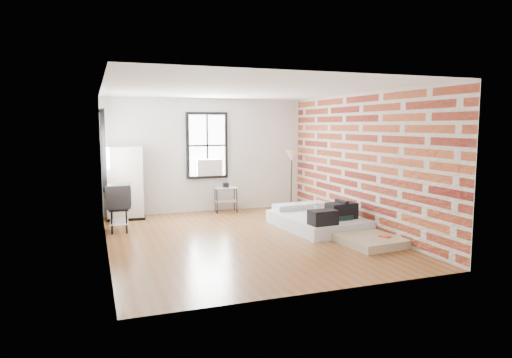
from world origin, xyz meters
name	(u,v)px	position (x,y,z in m)	size (l,w,h in m)	color
ground	(245,238)	(0.00, 0.00, 0.00)	(6.00, 6.00, 0.00)	brown
room_shell	(250,146)	(0.23, 0.36, 1.74)	(5.02, 6.02, 2.80)	silver
mattress_main	(320,220)	(1.75, 0.31, 0.18)	(1.67, 2.16, 0.66)	silver
mattress_bare	(351,232)	(1.91, -0.64, 0.12)	(1.16, 1.96, 0.40)	tan
wardrobe	(125,183)	(-2.00, 2.65, 0.83)	(0.88, 0.56, 1.66)	black
side_table	(226,192)	(0.40, 2.72, 0.50)	(0.61, 0.52, 0.73)	black
floor_lamp	(292,159)	(2.15, 2.65, 1.29)	(0.32, 0.32, 1.51)	#302510
tv_stand	(119,198)	(-2.21, 1.48, 0.69)	(0.51, 0.70, 0.96)	black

